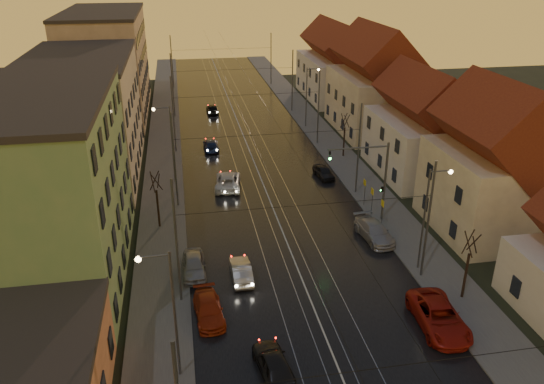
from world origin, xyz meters
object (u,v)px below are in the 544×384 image
parked_left_2 (209,309)px  parked_left_3 (194,265)px  driving_car_2 (228,181)px  parked_right_1 (374,231)px  street_lamp_3 (309,91)px  parked_right_0 (439,317)px  parked_right_2 (324,172)px  driving_car_0 (274,363)px  street_lamp_1 (429,210)px  driving_car_1 (241,271)px  street_lamp_2 (169,136)px  street_lamp_0 (168,304)px  driving_car_3 (211,145)px  traffic_light_mast (375,173)px  driving_car_4 (212,109)px

parked_left_2 → parked_left_3: 5.40m
driving_car_2 → parked_right_1: (10.76, -12.55, -0.01)m
street_lamp_3 → parked_right_0: size_ratio=1.42×
parked_right_0 → parked_right_2: 24.91m
driving_car_0 → parked_right_1: size_ratio=0.85×
street_lamp_1 → parked_left_2: bearing=-169.2°
driving_car_1 → parked_right_0: parked_right_0 is taller
street_lamp_1 → driving_car_2: 22.00m
driving_car_0 → parked_left_3: 11.68m
street_lamp_3 → driving_car_2: 22.83m
driving_car_2 → parked_right_2: 10.16m
street_lamp_2 → parked_right_0: 31.41m
street_lamp_0 → driving_car_3: bearing=82.9°
street_lamp_3 → parked_right_1: street_lamp_3 is taller
street_lamp_0 → traffic_light_mast: bearing=43.1°
street_lamp_3 → driving_car_0: (-12.77, -44.72, -4.18)m
street_lamp_1 → parked_right_0: size_ratio=1.42×
traffic_light_mast → driving_car_3: 24.78m
street_lamp_2 → parked_right_0: (16.31, -26.52, -4.10)m
street_lamp_1 → street_lamp_2: bearing=132.3°
street_lamp_0 → parked_left_3: (1.50, 10.29, -4.18)m
driving_car_0 → driving_car_2: size_ratio=0.80×
driving_car_4 → parked_left_2: driving_car_4 is taller
street_lamp_0 → parked_left_2: (2.22, 4.94, -4.27)m
parked_right_1 → parked_right_2: parked_right_1 is taller
street_lamp_3 → street_lamp_1: bearing=-90.0°
driving_car_4 → parked_right_0: bearing=99.6°
driving_car_3 → parked_right_0: 37.44m
street_lamp_2 → street_lamp_1: bearing=-47.7°
parked_left_2 → driving_car_2: bearing=76.5°
driving_car_1 → parked_left_2: size_ratio=0.92×
traffic_light_mast → parked_left_3: traffic_light_mast is taller
street_lamp_1 → street_lamp_3: bearing=90.0°
driving_car_3 → traffic_light_mast: bearing=120.8°
street_lamp_1 → traffic_light_mast: size_ratio=1.11×
traffic_light_mast → driving_car_1: 14.64m
street_lamp_1 → parked_right_1: 6.75m
driving_car_1 → parked_right_1: parked_right_1 is taller
street_lamp_2 → driving_car_4: size_ratio=2.03×
traffic_light_mast → street_lamp_0: bearing=-136.9°
traffic_light_mast → driving_car_0: size_ratio=1.74×
parked_left_2 → driving_car_3: bearing=81.3°
street_lamp_1 → driving_car_4: (-12.22, 45.01, -4.21)m
driving_car_2 → street_lamp_3: bearing=-116.7°
driving_car_0 → parked_left_3: size_ratio=1.00×
parked_right_0 → driving_car_3: bearing=111.6°
street_lamp_1 → driving_car_4: size_ratio=2.03×
driving_car_4 → parked_left_2: size_ratio=0.93×
street_lamp_2 → parked_left_2: street_lamp_2 is taller
driving_car_0 → parked_left_3: (-3.93, 11.00, 0.00)m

